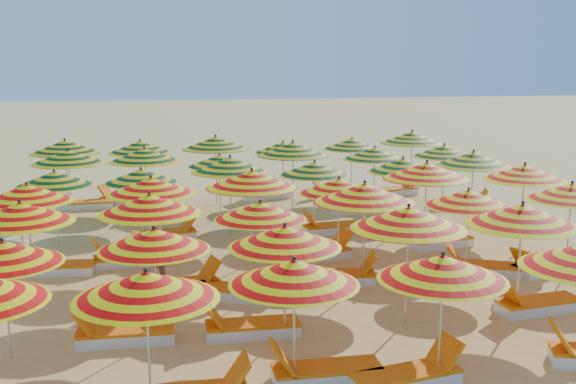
% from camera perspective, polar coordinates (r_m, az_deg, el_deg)
% --- Properties ---
extents(ground, '(120.00, 120.00, 0.00)m').
position_cam_1_polar(ground, '(18.00, 0.29, -5.31)').
color(ground, '#F3CA6C').
rests_on(ground, ground).
extents(umbrella_1, '(2.47, 2.47, 2.17)m').
position_cam_1_polar(umbrella_1, '(10.18, -11.15, -7.29)').
color(umbrella_1, silver).
rests_on(umbrella_1, ground).
extents(umbrella_2, '(2.01, 2.01, 2.10)m').
position_cam_1_polar(umbrella_2, '(10.78, 0.48, -6.38)').
color(umbrella_2, silver).
rests_on(umbrella_2, ground).
extents(umbrella_3, '(2.00, 2.00, 2.11)m').
position_cam_1_polar(umbrella_3, '(11.21, 12.12, -5.86)').
color(umbrella_3, silver).
rests_on(umbrella_3, ground).
extents(umbrella_6, '(2.56, 2.56, 2.09)m').
position_cam_1_polar(umbrella_6, '(12.72, -21.62, -4.47)').
color(umbrella_6, silver).
rests_on(umbrella_6, ground).
extents(umbrella_7, '(2.28, 2.28, 2.10)m').
position_cam_1_polar(umbrella_7, '(12.84, -10.55, -3.70)').
color(umbrella_7, silver).
rests_on(umbrella_7, ground).
extents(umbrella_8, '(2.51, 2.51, 2.14)m').
position_cam_1_polar(umbrella_8, '(12.64, -0.26, -3.56)').
color(umbrella_8, silver).
rests_on(umbrella_8, ground).
extents(umbrella_9, '(2.23, 2.23, 2.34)m').
position_cam_1_polar(umbrella_9, '(13.47, 9.50, -2.04)').
color(umbrella_9, silver).
rests_on(umbrella_9, ground).
extents(umbrella_10, '(2.31, 2.31, 2.30)m').
position_cam_1_polar(umbrella_10, '(14.41, 18.02, -1.73)').
color(umbrella_10, silver).
rests_on(umbrella_10, ground).
extents(umbrella_12, '(2.76, 2.76, 2.23)m').
position_cam_1_polar(umbrella_12, '(15.09, -20.41, -1.53)').
color(umbrella_12, silver).
rests_on(umbrella_12, ground).
extents(umbrella_13, '(2.18, 2.18, 2.26)m').
position_cam_1_polar(umbrella_13, '(15.07, -10.88, -0.94)').
color(umbrella_13, silver).
rests_on(umbrella_13, ground).
extents(umbrella_14, '(2.19, 2.19, 2.06)m').
position_cam_1_polar(umbrella_14, '(15.01, -2.21, -1.49)').
color(umbrella_14, silver).
rests_on(umbrella_14, ground).
extents(umbrella_15, '(2.91, 2.91, 2.35)m').
position_cam_1_polar(umbrella_15, '(15.66, 6.07, -0.07)').
color(umbrella_15, silver).
rests_on(umbrella_15, ground).
extents(umbrella_16, '(2.23, 2.23, 2.10)m').
position_cam_1_polar(umbrella_16, '(16.62, 14.07, -0.47)').
color(umbrella_16, silver).
rests_on(umbrella_16, ground).
extents(umbrella_17, '(2.66, 2.66, 2.18)m').
position_cam_1_polar(umbrella_17, '(17.71, 21.51, 0.01)').
color(umbrella_17, silver).
rests_on(umbrella_17, ground).
extents(umbrella_18, '(2.55, 2.55, 2.19)m').
position_cam_1_polar(umbrella_18, '(17.28, -19.93, -0.09)').
color(umbrella_18, silver).
rests_on(umbrella_18, ground).
extents(umbrella_19, '(2.80, 2.80, 2.23)m').
position_cam_1_polar(umbrella_19, '(17.23, -10.78, 0.47)').
color(umbrella_19, silver).
rests_on(umbrella_19, ground).
extents(umbrella_20, '(2.67, 2.67, 2.35)m').
position_cam_1_polar(umbrella_20, '(17.23, -2.88, 1.01)').
color(umbrella_20, silver).
rests_on(umbrella_20, ground).
extents(umbrella_21, '(2.61, 2.61, 2.09)m').
position_cam_1_polar(umbrella_21, '(17.64, 4.05, 0.46)').
color(umbrella_21, silver).
rests_on(umbrella_21, ground).
extents(umbrella_22, '(2.31, 2.31, 2.38)m').
position_cam_1_polar(umbrella_22, '(18.64, 10.91, 1.66)').
color(umbrella_22, silver).
rests_on(umbrella_22, ground).
extents(umbrella_23, '(2.74, 2.74, 2.28)m').
position_cam_1_polar(umbrella_23, '(19.55, 18.19, 1.48)').
color(umbrella_23, silver).
rests_on(umbrella_23, ground).
extents(umbrella_24, '(2.30, 2.30, 2.09)m').
position_cam_1_polar(umbrella_24, '(19.60, -17.98, 1.01)').
color(umbrella_24, silver).
rests_on(umbrella_24, ground).
extents(umbrella_25, '(2.28, 2.28, 2.08)m').
position_cam_1_polar(umbrella_25, '(19.48, -11.53, 1.25)').
color(umbrella_25, silver).
rests_on(umbrella_25, ground).
extents(umbrella_26, '(2.26, 2.26, 2.30)m').
position_cam_1_polar(umbrella_26, '(19.79, -4.59, 2.17)').
color(umbrella_26, silver).
rests_on(umbrella_26, ground).
extents(umbrella_27, '(2.03, 2.03, 2.11)m').
position_cam_1_polar(umbrella_27, '(20.11, 2.11, 1.86)').
color(umbrella_27, silver).
rests_on(umbrella_27, ground).
extents(umbrella_28, '(2.20, 2.20, 2.18)m').
position_cam_1_polar(umbrella_28, '(20.57, 9.08, 2.11)').
color(umbrella_28, silver).
rests_on(umbrella_28, ground).
extents(umbrella_29, '(2.83, 2.83, 2.33)m').
position_cam_1_polar(umbrella_29, '(21.31, 14.44, 2.56)').
color(umbrella_29, silver).
rests_on(umbrella_29, ground).
extents(umbrella_30, '(2.88, 2.88, 2.30)m').
position_cam_1_polar(umbrella_30, '(22.15, -16.98, 2.68)').
color(umbrella_30, silver).
rests_on(umbrella_30, ground).
extents(umbrella_31, '(2.75, 2.75, 2.29)m').
position_cam_1_polar(umbrella_31, '(22.08, -11.28, 2.89)').
color(umbrella_31, silver).
rests_on(umbrella_31, ground).
extents(umbrella_32, '(2.54, 2.54, 2.04)m').
position_cam_1_polar(umbrella_32, '(22.05, -5.44, 2.48)').
color(umbrella_32, silver).
rests_on(umbrella_32, ground).
extents(umbrella_33, '(2.88, 2.88, 2.37)m').
position_cam_1_polar(umbrella_33, '(22.44, 0.38, 3.42)').
color(umbrella_33, silver).
rests_on(umbrella_33, ground).
extents(umbrella_34, '(2.63, 2.63, 2.16)m').
position_cam_1_polar(umbrella_34, '(22.94, 6.86, 3.05)').
color(umbrella_34, silver).
rests_on(umbrella_34, ground).
extents(umbrella_35, '(2.37, 2.37, 2.17)m').
position_cam_1_polar(umbrella_35, '(23.85, 12.24, 3.20)').
color(umbrella_35, silver).
rests_on(umbrella_35, ground).
extents(umbrella_36, '(2.44, 2.44, 2.34)m').
position_cam_1_polar(umbrella_36, '(24.21, -17.21, 3.43)').
color(umbrella_36, silver).
rests_on(umbrella_36, ground).
extents(umbrella_37, '(2.65, 2.65, 2.24)m').
position_cam_1_polar(umbrella_37, '(24.29, -11.61, 3.51)').
color(umbrella_37, silver).
rests_on(umbrella_37, ground).
extents(umbrella_38, '(2.88, 2.88, 2.36)m').
position_cam_1_polar(umbrella_38, '(24.11, -5.74, 3.88)').
color(umbrella_38, silver).
rests_on(umbrella_38, ground).
extents(umbrella_39, '(1.98, 1.98, 2.09)m').
position_cam_1_polar(umbrella_39, '(24.72, -0.40, 3.55)').
color(umbrella_39, silver).
rests_on(umbrella_39, ground).
extents(umbrella_40, '(2.53, 2.53, 2.15)m').
position_cam_1_polar(umbrella_40, '(25.32, 5.07, 3.81)').
color(umbrella_40, silver).
rests_on(umbrella_40, ground).
extents(umbrella_41, '(2.45, 2.45, 2.36)m').
position_cam_1_polar(umbrella_41, '(25.88, 9.77, 4.28)').
color(umbrella_41, silver).
rests_on(umbrella_41, ground).
extents(lounger_2, '(1.74, 0.59, 0.69)m').
position_cam_1_polar(lounger_2, '(11.62, 2.84, -14.04)').
color(lounger_2, white).
rests_on(lounger_2, ground).
extents(lounger_3, '(1.82, 0.94, 0.69)m').
position_cam_1_polar(lounger_3, '(11.60, 9.51, -14.22)').
color(lounger_3, white).
rests_on(lounger_3, ground).
extents(lounger_5, '(1.74, 0.61, 0.69)m').
position_cam_1_polar(lounger_5, '(13.33, -12.91, -10.91)').
color(lounger_5, white).
rests_on(lounger_5, ground).
extents(lounger_6, '(1.73, 0.59, 0.69)m').
position_cam_1_polar(lounger_6, '(13.32, -3.02, -10.65)').
color(lounger_6, white).
rests_on(lounger_6, ground).
extents(lounger_7, '(1.80, 0.82, 0.69)m').
position_cam_1_polar(lounger_7, '(15.25, 19.07, -8.40)').
color(lounger_7, white).
rests_on(lounger_7, ground).
extents(lounger_8, '(1.83, 1.04, 0.69)m').
position_cam_1_polar(lounger_8, '(15.66, -8.44, -7.38)').
color(lounger_8, white).
rests_on(lounger_8, ground).
extents(lounger_9, '(1.82, 1.25, 0.69)m').
position_cam_1_polar(lounger_9, '(15.20, -3.96, -7.86)').
color(lounger_9, white).
rests_on(lounger_9, ground).
extents(lounger_10, '(1.81, 0.88, 0.69)m').
position_cam_1_polar(lounger_10, '(16.19, 4.01, -6.66)').
color(lounger_10, white).
rests_on(lounger_10, ground).
extents(lounger_11, '(1.82, 1.23, 0.69)m').
position_cam_1_polar(lounger_11, '(17.39, 15.08, -5.77)').
color(lounger_11, white).
rests_on(lounger_11, ground).
extents(lounger_12, '(1.82, 1.21, 0.69)m').
position_cam_1_polar(lounger_12, '(17.85, 19.41, -5.59)').
color(lounger_12, white).
rests_on(lounger_12, ground).
extents(lounger_13, '(1.79, 0.78, 0.69)m').
position_cam_1_polar(lounger_13, '(17.63, -17.93, -5.70)').
color(lounger_13, white).
rests_on(lounger_13, ground).
extents(lounger_14, '(1.80, 0.86, 0.69)m').
position_cam_1_polar(lounger_14, '(17.86, -12.49, -5.20)').
color(lounger_14, white).
rests_on(lounger_14, ground).
extents(lounger_15, '(1.82, 1.01, 0.69)m').
position_cam_1_polar(lounger_15, '(17.93, 2.40, -4.88)').
color(lounger_15, white).
rests_on(lounger_15, ground).
extents(lounger_16, '(1.82, 0.95, 0.69)m').
position_cam_1_polar(lounger_16, '(19.41, 11.88, -3.87)').
color(lounger_16, white).
rests_on(lounger_16, ground).
extents(lounger_17, '(1.80, 0.84, 0.69)m').
position_cam_1_polar(lounger_17, '(20.02, -9.62, -3.32)').
color(lounger_17, white).
rests_on(lounger_17, ground).
extents(lounger_18, '(1.79, 0.79, 0.69)m').
position_cam_1_polar(lounger_18, '(20.53, 3.47, -2.82)').
color(lounger_18, white).
rests_on(lounger_18, ground).
extents(lounger_19, '(1.83, 1.15, 0.69)m').
position_cam_1_polar(lounger_19, '(20.61, 7.76, -2.85)').
color(lounger_19, white).
rests_on(lounger_19, ground).
extents(lounger_20, '(1.81, 0.90, 0.69)m').
position_cam_1_polar(lounger_20, '(22.46, -9.82, -1.75)').
color(lounger_20, white).
rests_on(lounger_20, ground).
extents(lounger_21, '(1.81, 0.89, 0.69)m').
position_cam_1_polar(lounger_21, '(23.10, 5.58, -1.28)').
color(lounger_21, white).
rests_on(lounger_21, ground).
extents(lounger_22, '(1.83, 1.10, 0.69)m').
position_cam_1_polar(lounger_22, '(24.25, 13.50, -0.95)').
color(lounger_22, white).
rests_on(lounger_22, ground).
extents(lounger_23, '(1.75, 0.64, 0.69)m').
position_cam_1_polar(lounger_23, '(24.53, -15.78, -0.92)').
color(lounger_23, white).
rests_on(lounger_23, ground).
extents(lounger_24, '(1.83, 1.16, 0.69)m').
position_cam_1_polar(lounger_24, '(24.77, -12.81, -0.66)').
color(lounger_24, white).
rests_on(lounger_24, ground).
extents(lounger_25, '(1.83, 1.14, 0.69)m').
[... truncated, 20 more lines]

